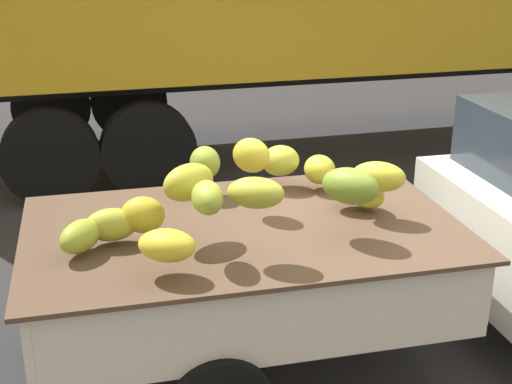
{
  "coord_description": "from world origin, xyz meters",
  "views": [
    {
      "loc": [
        -1.86,
        -4.33,
        2.96
      ],
      "look_at": [
        -0.78,
        0.18,
        1.2
      ],
      "focal_mm": 49.99,
      "sensor_mm": 36.0,
      "label": 1
    }
  ],
  "objects": [
    {
      "name": "ground",
      "position": [
        0.0,
        0.0,
        0.0
      ],
      "size": [
        220.0,
        220.0,
        0.0
      ],
      "primitive_type": "plane",
      "color": "#28282B"
    },
    {
      "name": "pickup_truck",
      "position": [
        1.03,
        -0.11,
        0.89
      ],
      "size": [
        5.06,
        1.78,
        1.7
      ],
      "rotation": [
        0.0,
        0.0,
        0.0
      ],
      "color": "silver",
      "rests_on": "ground"
    },
    {
      "name": "curb_strip",
      "position": [
        0.0,
        9.62,
        0.08
      ],
      "size": [
        80.0,
        0.8,
        0.16
      ],
      "primitive_type": "cube",
      "color": "gray",
      "rests_on": "ground"
    }
  ]
}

